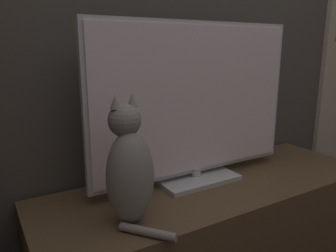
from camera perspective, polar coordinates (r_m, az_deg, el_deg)
The scene contains 3 objects.
tv_stand at distance 1.60m, azimuth 7.94°, elevation -17.82°, with size 1.57×0.53×0.48m.
tv at distance 1.42m, azimuth 5.04°, elevation 3.57°, with size 1.00×0.22×0.69m.
cat at distance 1.11m, azimuth -6.79°, elevation -7.68°, with size 0.17×0.28×0.44m.
Camera 1 is at (-0.87, -0.13, 1.07)m, focal length 35.00 mm.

